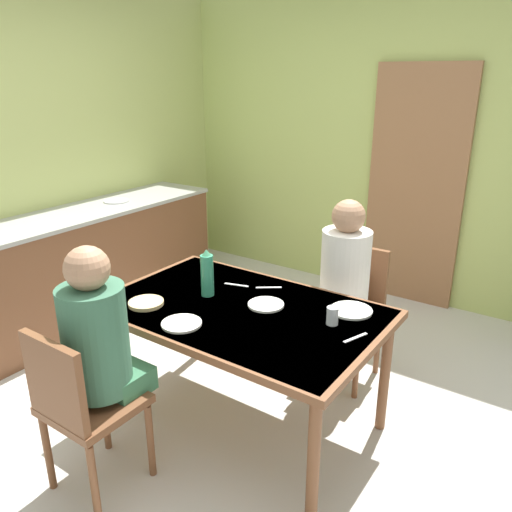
# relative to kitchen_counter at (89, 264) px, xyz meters

# --- Properties ---
(ground_plane) EXTENTS (5.84, 5.84, 0.00)m
(ground_plane) POSITION_rel_kitchen_counter_xyz_m (1.62, -0.35, -0.45)
(ground_plane) COLOR beige
(wall_back) EXTENTS (4.09, 0.10, 2.60)m
(wall_back) POSITION_rel_kitchen_counter_xyz_m (1.62, 1.90, 0.85)
(wall_back) COLOR #AABB64
(wall_back) RESTS_ON ground_plane
(wall_left) EXTENTS (0.10, 3.37, 2.60)m
(wall_left) POSITION_rel_kitchen_counter_xyz_m (-0.33, 0.21, 0.85)
(wall_left) COLOR #ADB969
(wall_left) RESTS_ON ground_plane
(door_wooden) EXTENTS (0.80, 0.05, 2.00)m
(door_wooden) POSITION_rel_kitchen_counter_xyz_m (2.04, 1.82, 0.55)
(door_wooden) COLOR #8D603E
(door_wooden) RESTS_ON ground_plane
(kitchen_counter) EXTENTS (0.61, 2.35, 0.91)m
(kitchen_counter) POSITION_rel_kitchen_counter_xyz_m (0.00, 0.00, 0.00)
(kitchen_counter) COLOR brown
(kitchen_counter) RESTS_ON ground_plane
(dining_table) EXTENTS (1.51, 0.96, 0.73)m
(dining_table) POSITION_rel_kitchen_counter_xyz_m (1.85, -0.42, 0.22)
(dining_table) COLOR brown
(dining_table) RESTS_ON ground_plane
(chair_near_diner) EXTENTS (0.40, 0.40, 0.87)m
(chair_near_diner) POSITION_rel_kitchen_counter_xyz_m (1.56, -1.25, 0.05)
(chair_near_diner) COLOR brown
(chair_near_diner) RESTS_ON ground_plane
(chair_far_diner) EXTENTS (0.40, 0.40, 0.87)m
(chair_far_diner) POSITION_rel_kitchen_counter_xyz_m (2.13, 0.41, 0.05)
(chair_far_diner) COLOR brown
(chair_far_diner) RESTS_ON ground_plane
(person_near_diner) EXTENTS (0.30, 0.37, 0.77)m
(person_near_diner) POSITION_rel_kitchen_counter_xyz_m (1.56, -1.12, 0.33)
(person_near_diner) COLOR #356C49
(person_near_diner) RESTS_ON ground_plane
(person_far_diner) EXTENTS (0.30, 0.37, 0.77)m
(person_far_diner) POSITION_rel_kitchen_counter_xyz_m (2.13, 0.27, 0.33)
(person_far_diner) COLOR white
(person_far_diner) RESTS_ON ground_plane
(water_bottle_green_near) EXTENTS (0.07, 0.07, 0.27)m
(water_bottle_green_near) POSITION_rel_kitchen_counter_xyz_m (1.60, -0.39, 0.41)
(water_bottle_green_near) COLOR #35926C
(water_bottle_green_near) RESTS_ON dining_table
(dinner_plate_near_left) EXTENTS (0.20, 0.20, 0.01)m
(dinner_plate_near_left) POSITION_rel_kitchen_counter_xyz_m (1.73, -0.74, 0.29)
(dinner_plate_near_left) COLOR white
(dinner_plate_near_left) RESTS_ON dining_table
(dinner_plate_near_right) EXTENTS (0.22, 0.22, 0.01)m
(dinner_plate_near_right) POSITION_rel_kitchen_counter_xyz_m (2.36, -0.12, 0.29)
(dinner_plate_near_right) COLOR white
(dinner_plate_near_right) RESTS_ON dining_table
(dinner_plate_far_center) EXTENTS (0.20, 0.20, 0.01)m
(dinner_plate_far_center) POSITION_rel_kitchen_counter_xyz_m (1.95, -0.32, 0.29)
(dinner_plate_far_center) COLOR white
(dinner_plate_far_center) RESTS_ON dining_table
(drinking_glass_by_near_diner) EXTENTS (0.06, 0.06, 0.09)m
(drinking_glass_by_near_diner) POSITION_rel_kitchen_counter_xyz_m (2.34, -0.31, 0.33)
(drinking_glass_by_near_diner) COLOR silver
(drinking_glass_by_near_diner) RESTS_ON dining_table
(bread_plate_sliced) EXTENTS (0.19, 0.19, 0.02)m
(bread_plate_sliced) POSITION_rel_kitchen_counter_xyz_m (1.41, -0.68, 0.29)
(bread_plate_sliced) COLOR #DBB77A
(bread_plate_sliced) RESTS_ON dining_table
(cutlery_knife_near) EXTENTS (0.15, 0.06, 0.00)m
(cutlery_knife_near) POSITION_rel_kitchen_counter_xyz_m (1.66, -0.19, 0.28)
(cutlery_knife_near) COLOR silver
(cutlery_knife_near) RESTS_ON dining_table
(cutlery_fork_near) EXTENTS (0.13, 0.10, 0.00)m
(cutlery_fork_near) POSITION_rel_kitchen_counter_xyz_m (1.83, -0.11, 0.28)
(cutlery_fork_near) COLOR silver
(cutlery_fork_near) RESTS_ON dining_table
(cutlery_knife_far) EXTENTS (0.07, 0.15, 0.00)m
(cutlery_knife_far) POSITION_rel_kitchen_counter_xyz_m (2.50, -0.38, 0.28)
(cutlery_knife_far) COLOR silver
(cutlery_knife_far) RESTS_ON dining_table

